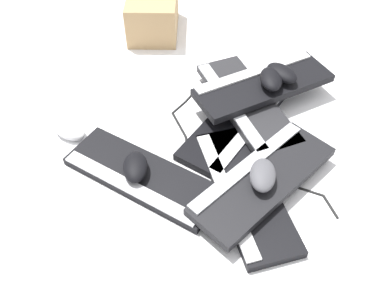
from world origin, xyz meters
name	(u,v)px	position (x,y,z in m)	size (l,w,h in m)	color
ground_plane	(201,147)	(0.00, 0.00, 0.00)	(3.20, 3.20, 0.00)	white
keyboard_0	(142,176)	(0.18, 0.09, 0.01)	(0.43, 0.40, 0.03)	black
keyboard_1	(244,190)	(-0.08, 0.18, 0.01)	(0.20, 0.45, 0.03)	black
keyboard_2	(236,123)	(-0.12, -0.07, 0.01)	(0.41, 0.42, 0.03)	black
keyboard_3	(245,103)	(-0.16, -0.12, 0.04)	(0.25, 0.46, 0.03)	#232326
keyboard_4	(263,179)	(-0.13, 0.18, 0.04)	(0.45, 0.38, 0.03)	black
keyboard_5	(263,85)	(-0.23, -0.17, 0.07)	(0.46, 0.28, 0.03)	black
mouse_0	(271,79)	(-0.24, -0.15, 0.11)	(0.11, 0.07, 0.04)	black
mouse_1	(135,167)	(0.19, 0.09, 0.05)	(0.11, 0.07, 0.04)	black
mouse_2	(271,81)	(-0.28, -0.25, 0.02)	(0.11, 0.07, 0.04)	silver
mouse_3	(263,175)	(-0.13, 0.19, 0.08)	(0.11, 0.07, 0.04)	#4C4C51
mouse_4	(70,130)	(0.38, -0.11, 0.02)	(0.11, 0.07, 0.04)	silver
mouse_5	(282,73)	(-0.28, -0.17, 0.11)	(0.11, 0.07, 0.04)	black
cable_0	(228,155)	(-0.07, 0.05, 0.00)	(0.38, 0.57, 0.01)	black
cardboard_box	(153,13)	(0.08, -0.64, 0.07)	(0.26, 0.18, 0.15)	tan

